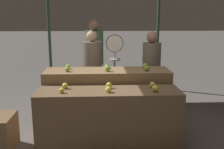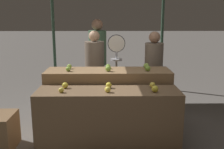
# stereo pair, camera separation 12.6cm
# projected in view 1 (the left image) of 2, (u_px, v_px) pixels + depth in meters

# --- Properties ---
(ground_plane) EXTENTS (60.00, 60.00, 0.00)m
(ground_plane) POSITION_uv_depth(u_px,v_px,m) (109.00, 147.00, 3.71)
(ground_plane) COLOR #66605B
(display_counter_front) EXTENTS (1.94, 0.55, 0.83)m
(display_counter_front) POSITION_uv_depth(u_px,v_px,m) (109.00, 119.00, 3.62)
(display_counter_front) COLOR brown
(display_counter_front) RESTS_ON ground_plane
(display_counter_back) EXTENTS (1.94, 0.55, 0.99)m
(display_counter_back) POSITION_uv_depth(u_px,v_px,m) (107.00, 100.00, 4.18)
(display_counter_back) COLOR olive
(display_counter_back) RESTS_ON ground_plane
(apple_front_0) EXTENTS (0.07, 0.07, 0.07)m
(apple_front_0) POSITION_uv_depth(u_px,v_px,m) (62.00, 90.00, 3.39)
(apple_front_0) COLOR gold
(apple_front_0) RESTS_ON display_counter_front
(apple_front_1) EXTENTS (0.08, 0.08, 0.08)m
(apple_front_1) POSITION_uv_depth(u_px,v_px,m) (109.00, 90.00, 3.41)
(apple_front_1) COLOR yellow
(apple_front_1) RESTS_ON display_counter_front
(apple_front_2) EXTENTS (0.09, 0.09, 0.09)m
(apple_front_2) POSITION_uv_depth(u_px,v_px,m) (155.00, 88.00, 3.45)
(apple_front_2) COLOR gold
(apple_front_2) RESTS_ON display_counter_front
(apple_front_3) EXTENTS (0.08, 0.08, 0.08)m
(apple_front_3) POSITION_uv_depth(u_px,v_px,m) (65.00, 86.00, 3.59)
(apple_front_3) COLOR gold
(apple_front_3) RESTS_ON display_counter_front
(apple_front_4) EXTENTS (0.08, 0.08, 0.08)m
(apple_front_4) POSITION_uv_depth(u_px,v_px,m) (109.00, 85.00, 3.62)
(apple_front_4) COLOR gold
(apple_front_4) RESTS_ON display_counter_front
(apple_front_5) EXTENTS (0.08, 0.08, 0.08)m
(apple_front_5) POSITION_uv_depth(u_px,v_px,m) (152.00, 85.00, 3.65)
(apple_front_5) COLOR yellow
(apple_front_5) RESTS_ON display_counter_front
(apple_back_0) EXTENTS (0.07, 0.07, 0.07)m
(apple_back_0) POSITION_uv_depth(u_px,v_px,m) (67.00, 69.00, 3.94)
(apple_back_0) COLOR #84AD3D
(apple_back_0) RESTS_ON display_counter_back
(apple_back_1) EXTENTS (0.09, 0.09, 0.09)m
(apple_back_1) POSITION_uv_depth(u_px,v_px,m) (107.00, 69.00, 3.96)
(apple_back_1) COLOR #84AD3D
(apple_back_1) RESTS_ON display_counter_back
(apple_back_2) EXTENTS (0.09, 0.09, 0.09)m
(apple_back_2) POSITION_uv_depth(u_px,v_px,m) (147.00, 68.00, 3.99)
(apple_back_2) COLOR #7AA338
(apple_back_2) RESTS_ON display_counter_back
(apple_back_3) EXTENTS (0.08, 0.08, 0.08)m
(apple_back_3) POSITION_uv_depth(u_px,v_px,m) (68.00, 67.00, 4.14)
(apple_back_3) COLOR #8EB247
(apple_back_3) RESTS_ON display_counter_back
(apple_back_4) EXTENTS (0.08, 0.08, 0.08)m
(apple_back_4) POSITION_uv_depth(u_px,v_px,m) (107.00, 66.00, 4.16)
(apple_back_4) COLOR #7AA338
(apple_back_4) RESTS_ON display_counter_back
(apple_back_5) EXTENTS (0.09, 0.09, 0.09)m
(apple_back_5) POSITION_uv_depth(u_px,v_px,m) (145.00, 66.00, 4.20)
(apple_back_5) COLOR #8EB247
(apple_back_5) RESTS_ON display_counter_back
(produce_scale) EXTENTS (0.30, 0.20, 1.50)m
(produce_scale) POSITION_uv_depth(u_px,v_px,m) (115.00, 58.00, 4.59)
(produce_scale) COLOR #99999E
(produce_scale) RESTS_ON ground_plane
(person_vendor_at_scale) EXTENTS (0.47, 0.47, 1.55)m
(person_vendor_at_scale) POSITION_uv_depth(u_px,v_px,m) (92.00, 66.00, 4.96)
(person_vendor_at_scale) COLOR #2D2D38
(person_vendor_at_scale) RESTS_ON ground_plane
(person_customer_left) EXTENTS (0.39, 0.39, 1.76)m
(person_customer_left) POSITION_uv_depth(u_px,v_px,m) (95.00, 55.00, 5.47)
(person_customer_left) COLOR #2D2D38
(person_customer_left) RESTS_ON ground_plane
(person_customer_right) EXTENTS (0.38, 0.38, 1.55)m
(person_customer_right) POSITION_uv_depth(u_px,v_px,m) (151.00, 68.00, 4.77)
(person_customer_right) COLOR #2D2D38
(person_customer_right) RESTS_ON ground_plane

